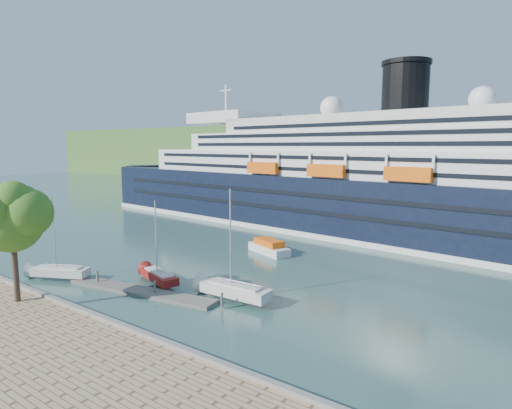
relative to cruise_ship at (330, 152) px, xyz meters
name	(u,v)px	position (x,y,z in m)	size (l,w,h in m)	color
ground	(48,306)	(-4.55, -51.03, -14.31)	(400.00, 400.00, 0.00)	#294A45
far_hillside	(434,155)	(-4.55, 93.97, -2.31)	(400.00, 50.00, 24.00)	#375C25
quay_coping	(45,295)	(-4.55, -51.23, -13.16)	(220.00, 0.50, 0.30)	slate
cruise_ship	(330,152)	(0.00, 0.00, 0.00)	(127.43, 18.56, 28.62)	black
promenade_tree	(13,237)	(-5.52, -53.30, -7.21)	(7.36, 7.36, 12.19)	#326A1B
floating_pontoon	(140,291)	(-0.37, -43.40, -14.11)	(18.03, 2.20, 0.40)	slate
sailboat_white_near	(58,240)	(-11.42, -45.80, -9.63)	(7.24, 2.01, 9.35)	silver
sailboat_red	(158,245)	(-0.91, -40.27, -9.82)	(6.95, 1.93, 8.98)	maroon
sailboat_white_far	(235,249)	(9.24, -39.33, -8.97)	(8.26, 2.29, 10.67)	silver
tender_launch	(269,246)	(1.14, -21.49, -13.29)	(7.36, 2.52, 2.03)	#EC5C0D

